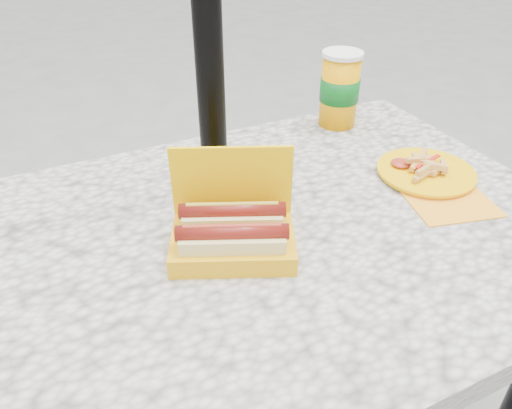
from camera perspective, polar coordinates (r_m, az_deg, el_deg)
name	(u,v)px	position (r m, az deg, el deg)	size (l,w,h in m)	color
picnic_table	(251,280)	(0.95, -0.62, -8.62)	(1.20, 0.80, 0.75)	beige
umbrella_pole	(206,7)	(0.87, -5.69, 21.56)	(0.05, 0.05, 2.20)	black
hotdog_box	(233,232)	(0.82, -2.67, -3.20)	(0.24, 0.20, 0.17)	#F3B300
fries_plate	(427,173)	(1.09, 18.95, 3.44)	(0.22, 0.28, 0.04)	orange
soda_cup	(340,89)	(1.25, 9.53, 12.88)	(0.10, 0.10, 0.18)	#FFA100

